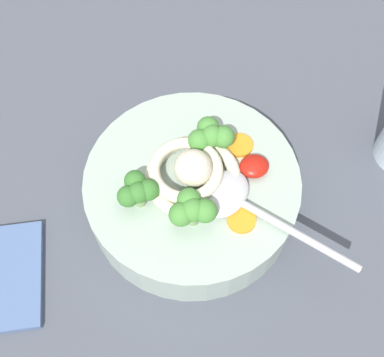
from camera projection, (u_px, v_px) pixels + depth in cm
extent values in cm
cube|color=#474C56|center=(209.00, 212.00, 58.47)|extent=(108.53, 108.53, 3.60)
cylinder|color=#9EB2A3|center=(192.00, 191.00, 54.62)|extent=(23.44, 23.44, 5.69)
cylinder|color=olive|center=(192.00, 190.00, 54.42)|extent=(20.63, 20.63, 5.24)
torus|color=beige|center=(193.00, 177.00, 51.44)|extent=(10.16, 10.16, 1.40)
torus|color=beige|center=(186.00, 170.00, 50.56)|extent=(10.88, 10.88, 1.26)
sphere|color=beige|center=(193.00, 168.00, 49.85)|extent=(3.94, 3.94, 3.94)
ellipsoid|color=#B7B7BC|center=(225.00, 194.00, 50.35)|extent=(7.43, 7.19, 1.60)
cylinder|color=#B7B7BC|center=(290.00, 230.00, 48.37)|extent=(10.01, 12.20, 0.80)
ellipsoid|color=#B2190F|center=(253.00, 164.00, 52.18)|extent=(3.21, 2.89, 1.44)
cylinder|color=#7A9E60|center=(139.00, 197.00, 50.36)|extent=(1.14, 1.14, 1.22)
sphere|color=#38752D|center=(138.00, 189.00, 48.84)|extent=(2.24, 2.24, 2.24)
sphere|color=#38752D|center=(127.00, 193.00, 48.85)|extent=(2.24, 2.24, 2.24)
sphere|color=#38752D|center=(149.00, 190.00, 48.90)|extent=(2.24, 2.24, 2.24)
sphere|color=#38752D|center=(135.00, 181.00, 49.50)|extent=(2.24, 2.24, 2.24)
cylinder|color=#7A9E60|center=(193.00, 218.00, 49.15)|extent=(1.25, 1.25, 1.34)
sphere|color=#478938|center=(193.00, 210.00, 47.50)|extent=(2.45, 2.45, 2.45)
sphere|color=#478938|center=(181.00, 214.00, 47.51)|extent=(2.45, 2.45, 2.45)
sphere|color=#478938|center=(205.00, 211.00, 47.56)|extent=(2.45, 2.45, 2.45)
sphere|color=#478938|center=(189.00, 200.00, 48.22)|extent=(2.45, 2.45, 2.45)
cylinder|color=#7A9E60|center=(211.00, 145.00, 53.38)|extent=(1.25, 1.25, 1.34)
sphere|color=#478938|center=(212.00, 136.00, 51.73)|extent=(2.45, 2.45, 2.45)
sphere|color=#478938|center=(201.00, 140.00, 51.74)|extent=(2.45, 2.45, 2.45)
sphere|color=#478938|center=(223.00, 137.00, 51.79)|extent=(2.45, 2.45, 2.45)
sphere|color=#478938|center=(208.00, 128.00, 52.45)|extent=(2.45, 2.45, 2.45)
cylinder|color=orange|center=(239.00, 145.00, 53.92)|extent=(2.99, 2.99, 0.44)
cylinder|color=orange|center=(242.00, 220.00, 49.55)|extent=(2.96, 2.96, 0.43)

